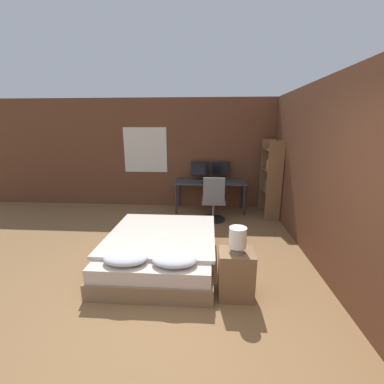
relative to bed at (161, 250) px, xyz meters
The scene contains 13 objects.
ground_plane 1.46m from the bed, 71.75° to the right, with size 20.00×20.00×0.00m, color brown.
wall_back 3.21m from the bed, 81.70° to the left, with size 12.00×0.08×2.70m.
wall_side_right 2.58m from the bed, ahead, with size 0.06×12.00×2.70m.
bed is the anchor object (origin of this frame).
nightstand 1.26m from the bed, 33.29° to the right, with size 0.42×0.35×0.59m.
bedside_lamp 1.37m from the bed, 33.29° to the right, with size 0.21×0.21×0.31m.
desk 2.71m from the bed, 74.11° to the left, with size 1.69×0.67×0.74m.
monitor_left 2.95m from the bed, 80.32° to the left, with size 0.45×0.16×0.45m.
monitor_right 3.08m from the bed, 70.65° to the left, with size 0.45×0.16×0.45m.
keyboard 2.51m from the bed, 72.64° to the left, with size 0.42×0.13×0.02m.
computer_mouse 2.62m from the bed, 66.24° to the left, with size 0.07×0.05×0.04m.
office_chair 2.05m from the bed, 66.61° to the left, with size 0.52×0.52×1.00m.
bookshelf 3.19m from the bed, 47.33° to the left, with size 0.33×0.79×1.74m.
Camera 1 is at (0.26, -2.11, 2.04)m, focal length 24.00 mm.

